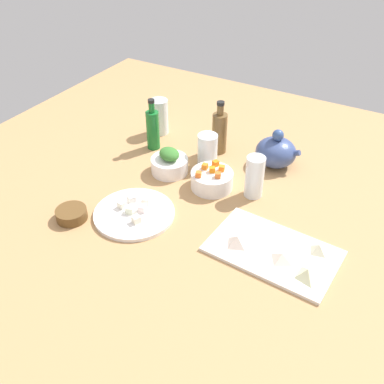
% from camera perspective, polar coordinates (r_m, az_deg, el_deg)
% --- Properties ---
extents(tabletop, '(1.90, 1.90, 0.03)m').
position_cam_1_polar(tabletop, '(1.40, 0.00, -2.13)').
color(tabletop, '#AD8152').
rests_on(tabletop, ground).
extents(cutting_board, '(0.36, 0.24, 0.01)m').
position_cam_1_polar(cutting_board, '(1.25, 10.35, -7.47)').
color(cutting_board, white).
rests_on(cutting_board, tabletop).
extents(plate_tofu, '(0.25, 0.25, 0.01)m').
position_cam_1_polar(plate_tofu, '(1.36, -7.44, -2.76)').
color(plate_tofu, white).
rests_on(plate_tofu, tabletop).
extents(bowl_greens, '(0.13, 0.13, 0.05)m').
position_cam_1_polar(bowl_greens, '(1.53, -2.90, 3.45)').
color(bowl_greens, white).
rests_on(bowl_greens, tabletop).
extents(bowl_carrots, '(0.14, 0.14, 0.06)m').
position_cam_1_polar(bowl_carrots, '(1.45, 2.57, 1.57)').
color(bowl_carrots, white).
rests_on(bowl_carrots, tabletop).
extents(bowl_small_side, '(0.09, 0.09, 0.03)m').
position_cam_1_polar(bowl_small_side, '(1.38, -15.23, -2.77)').
color(bowl_small_side, brown).
rests_on(bowl_small_side, tabletop).
extents(teapot, '(0.16, 0.14, 0.14)m').
position_cam_1_polar(teapot, '(1.58, 10.76, 5.12)').
color(teapot, '#384A7C').
rests_on(teapot, tabletop).
extents(bottle_0, '(0.05, 0.05, 0.20)m').
position_cam_1_polar(bottle_0, '(1.62, 3.56, 7.74)').
color(bottle_0, brown).
rests_on(bottle_0, tabletop).
extents(bottle_1, '(0.05, 0.05, 0.19)m').
position_cam_1_polar(bottle_1, '(1.65, -5.06, 8.12)').
color(bottle_1, '#176C2A').
rests_on(bottle_1, tabletop).
extents(drinking_glass_0, '(0.07, 0.07, 0.14)m').
position_cam_1_polar(drinking_glass_0, '(1.75, -4.20, 9.65)').
color(drinking_glass_0, white).
rests_on(drinking_glass_0, tabletop).
extents(drinking_glass_1, '(0.07, 0.07, 0.12)m').
position_cam_1_polar(drinking_glass_1, '(1.54, 2.00, 5.33)').
color(drinking_glass_1, white).
rests_on(drinking_glass_1, tabletop).
extents(drinking_glass_2, '(0.06, 0.06, 0.14)m').
position_cam_1_polar(drinking_glass_2, '(1.41, 8.05, 1.96)').
color(drinking_glass_2, white).
rests_on(drinking_glass_2, tabletop).
extents(carrot_cube_0, '(0.02, 0.02, 0.02)m').
position_cam_1_polar(carrot_cube_0, '(1.45, 1.67, 3.31)').
color(carrot_cube_0, orange).
rests_on(carrot_cube_0, bowl_carrots).
extents(carrot_cube_1, '(0.02, 0.02, 0.02)m').
position_cam_1_polar(carrot_cube_1, '(1.41, 3.37, 2.19)').
color(carrot_cube_1, orange).
rests_on(carrot_cube_1, bowl_carrots).
extents(carrot_cube_2, '(0.02, 0.02, 0.02)m').
position_cam_1_polar(carrot_cube_2, '(1.43, 2.63, 2.90)').
color(carrot_cube_2, orange).
rests_on(carrot_cube_2, bowl_carrots).
extents(carrot_cube_3, '(0.02, 0.02, 0.02)m').
position_cam_1_polar(carrot_cube_3, '(1.41, 0.84, 2.30)').
color(carrot_cube_3, orange).
rests_on(carrot_cube_3, bowl_carrots).
extents(carrot_cube_4, '(0.02, 0.02, 0.02)m').
position_cam_1_polar(carrot_cube_4, '(1.44, 3.85, 3.07)').
color(carrot_cube_4, orange).
rests_on(carrot_cube_4, bowl_carrots).
extents(carrot_cube_5, '(0.02, 0.02, 0.02)m').
position_cam_1_polar(carrot_cube_5, '(1.46, 3.14, 3.68)').
color(carrot_cube_5, orange).
rests_on(carrot_cube_5, bowl_carrots).
extents(chopped_greens_mound, '(0.10, 0.09, 0.04)m').
position_cam_1_polar(chopped_greens_mound, '(1.50, -2.95, 4.90)').
color(chopped_greens_mound, '#37742D').
rests_on(chopped_greens_mound, bowl_greens).
extents(tofu_cube_0, '(0.03, 0.03, 0.02)m').
position_cam_1_polar(tofu_cube_0, '(1.37, -9.00, -1.61)').
color(tofu_cube_0, white).
rests_on(tofu_cube_0, plate_tofu).
extents(tofu_cube_1, '(0.03, 0.03, 0.02)m').
position_cam_1_polar(tofu_cube_1, '(1.38, -6.03, -1.14)').
color(tofu_cube_1, white).
rests_on(tofu_cube_1, plate_tofu).
extents(tofu_cube_2, '(0.03, 0.03, 0.02)m').
position_cam_1_polar(tofu_cube_2, '(1.31, -7.19, -3.52)').
color(tofu_cube_2, '#F1E6C9').
rests_on(tofu_cube_2, plate_tofu).
extents(tofu_cube_3, '(0.03, 0.03, 0.02)m').
position_cam_1_polar(tofu_cube_3, '(1.35, -6.43, -2.10)').
color(tofu_cube_3, white).
rests_on(tofu_cube_3, plate_tofu).
extents(tofu_cube_4, '(0.03, 0.03, 0.02)m').
position_cam_1_polar(tofu_cube_4, '(1.35, -8.00, -2.27)').
color(tofu_cube_4, white).
rests_on(tofu_cube_4, plate_tofu).
extents(tofu_cube_5, '(0.03, 0.03, 0.02)m').
position_cam_1_polar(tofu_cube_5, '(1.39, -7.80, -0.88)').
color(tofu_cube_5, silver).
rests_on(tofu_cube_5, plate_tofu).
extents(dumpling_0, '(0.06, 0.06, 0.02)m').
position_cam_1_polar(dumpling_0, '(1.21, 11.51, -8.18)').
color(dumpling_0, beige).
rests_on(dumpling_0, cutting_board).
extents(dumpling_1, '(0.06, 0.05, 0.03)m').
position_cam_1_polar(dumpling_1, '(1.26, 15.99, -6.97)').
color(dumpling_1, beige).
rests_on(dumpling_1, cutting_board).
extents(dumpling_2, '(0.06, 0.06, 0.03)m').
position_cam_1_polar(dumpling_2, '(1.24, 5.79, -6.18)').
color(dumpling_2, beige).
rests_on(dumpling_2, cutting_board).
extents(dumpling_3, '(0.07, 0.07, 0.03)m').
position_cam_1_polar(dumpling_3, '(1.18, 14.61, -10.06)').
color(dumpling_3, beige).
rests_on(dumpling_3, cutting_board).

